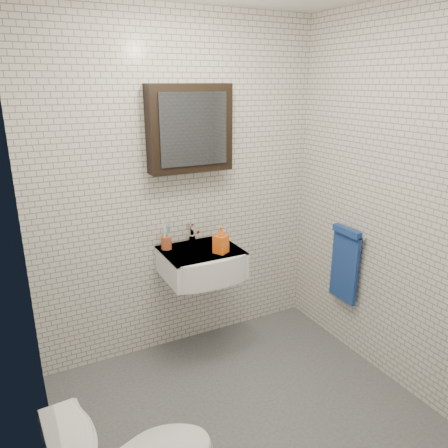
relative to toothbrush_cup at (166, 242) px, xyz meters
name	(u,v)px	position (x,y,z in m)	size (l,w,h in m)	color
ground	(247,416)	(0.16, -0.91, -0.90)	(2.20, 2.00, 0.01)	#46494D
room_shell	(251,190)	(0.16, -0.91, 0.56)	(2.22, 2.02, 2.51)	silver
washbasin	(203,264)	(0.21, -0.17, -0.15)	(0.55, 0.50, 0.20)	white
faucet	(192,234)	(0.21, 0.03, 0.01)	(0.06, 0.20, 0.15)	silver
mirror_cabinet	(190,129)	(0.21, 0.02, 0.80)	(0.60, 0.15, 0.60)	black
towel_rail	(345,261)	(1.21, -0.56, -0.18)	(0.09, 0.30, 0.58)	silver
toothbrush_cup	(166,242)	(0.00, 0.00, 0.00)	(0.09, 0.09, 0.21)	#A9482A
soap_bottle	(221,240)	(0.32, -0.25, 0.05)	(0.09, 0.09, 0.20)	orange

